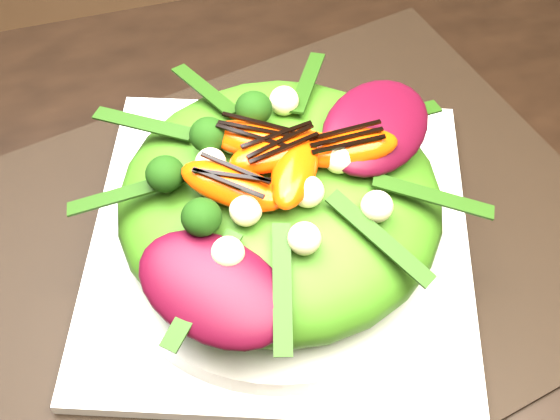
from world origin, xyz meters
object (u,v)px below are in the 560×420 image
object	(u,v)px
salad_bowl	(280,230)
lettuce_mound	(280,201)
orange_segment	(249,139)
plate_base	(280,241)
placemat	(280,247)

from	to	relation	value
salad_bowl	lettuce_mound	world-z (taller)	lettuce_mound
orange_segment	plate_base	bearing A→B (deg)	-53.91
plate_base	salad_bowl	world-z (taller)	salad_bowl
plate_base	orange_segment	size ratio (longest dim) A/B	4.04
orange_segment	lettuce_mound	bearing A→B (deg)	-53.91
placemat	plate_base	xyz separation A→B (m)	(-0.00, 0.00, 0.01)
plate_base	lettuce_mound	bearing A→B (deg)	0.00
plate_base	salad_bowl	bearing A→B (deg)	0.00
placemat	salad_bowl	distance (m)	0.02
placemat	salad_bowl	world-z (taller)	salad_bowl
lettuce_mound	orange_segment	xyz separation A→B (m)	(-0.01, 0.02, 0.05)
plate_base	orange_segment	distance (m)	0.10
placemat	plate_base	bearing A→B (deg)	180.00
placemat	lettuce_mound	distance (m)	0.06
salad_bowl	orange_segment	size ratio (longest dim) A/B	3.61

